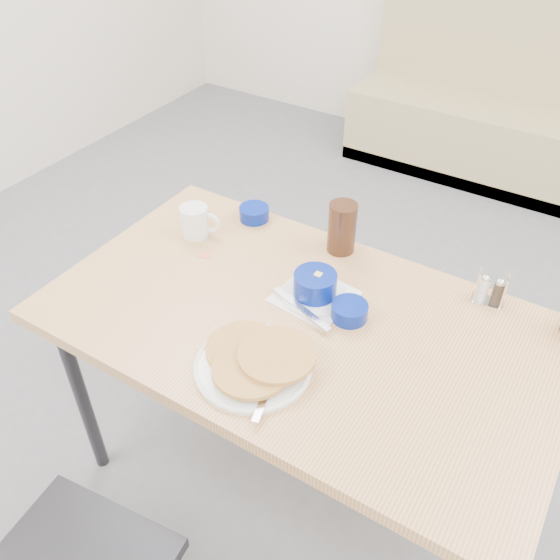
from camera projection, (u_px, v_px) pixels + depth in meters
The scene contains 11 objects.
ground at pixel (257, 533), 1.93m from camera, with size 6.00×6.00×0.00m, color slate.
booth_bench at pixel (514, 121), 3.53m from camera, with size 1.90×0.56×1.22m.
dining_table at pixel (300, 335), 1.65m from camera, with size 1.40×0.80×0.76m.
pancake_plate at pixel (255, 362), 1.46m from camera, with size 0.29×0.29×0.05m.
coffee_mug at pixel (196, 221), 1.88m from camera, with size 0.13×0.09×0.10m.
grits_setting at pixel (315, 288), 1.65m from camera, with size 0.22×0.23×0.08m.
creamer_bowl at pixel (254, 213), 1.97m from camera, with size 0.10×0.10×0.04m.
butter_bowl at pixel (349, 311), 1.60m from camera, with size 0.10×0.10×0.05m.
amber_tumbler at pixel (342, 228), 1.80m from camera, with size 0.09×0.09×0.16m, color #351D11.
condiment_caddy at pixel (490, 292), 1.64m from camera, with size 0.09×0.06×0.10m.
sugar_wrapper at pixel (205, 255), 1.83m from camera, with size 0.04×0.03×0.00m, color #F26950.
Camera 1 is at (0.57, -0.77, 1.87)m, focal length 38.00 mm.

